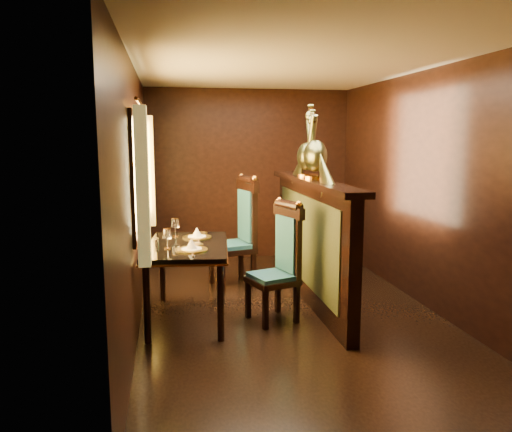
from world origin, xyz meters
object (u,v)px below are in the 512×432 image
(dining_table, at_px, (187,251))
(peacock_left, at_px, (315,142))
(chair_left, at_px, (282,257))
(chair_right, at_px, (241,228))
(peacock_right, at_px, (307,144))

(dining_table, xyz_separation_m, peacock_left, (1.35, 0.20, 1.06))
(chair_left, bearing_deg, chair_right, 81.42)
(chair_right, distance_m, peacock_right, 1.33)
(dining_table, bearing_deg, chair_right, 62.95)
(chair_right, relative_size, peacock_right, 1.86)
(chair_right, xyz_separation_m, peacock_left, (0.65, -0.87, 1.05))
(chair_right, bearing_deg, peacock_right, -54.93)
(chair_left, height_order, chair_right, chair_right)
(dining_table, height_order, chair_right, chair_right)
(peacock_left, bearing_deg, chair_left, -139.88)
(chair_left, xyz_separation_m, chair_right, (-0.22, 1.23, 0.08))
(dining_table, bearing_deg, peacock_right, 26.54)
(chair_left, height_order, peacock_left, peacock_left)
(peacock_left, bearing_deg, peacock_right, 90.00)
(chair_right, bearing_deg, chair_left, -93.88)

